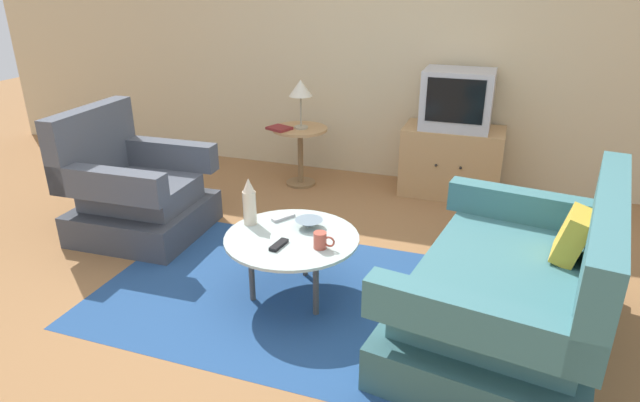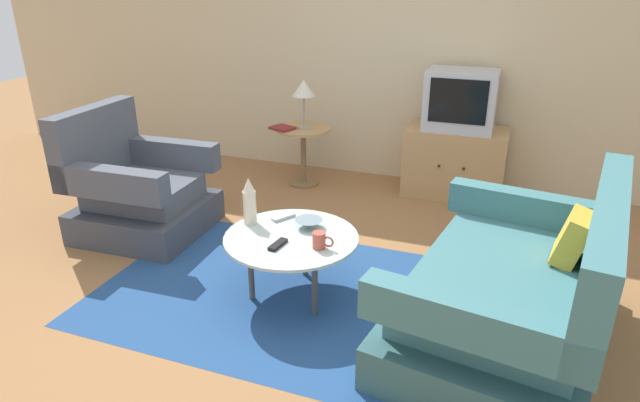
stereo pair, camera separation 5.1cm
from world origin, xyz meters
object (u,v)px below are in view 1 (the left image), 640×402
at_px(couch, 514,293).
at_px(side_table, 300,144).
at_px(tv_stand, 451,161).
at_px(television, 457,99).
at_px(table_lamp, 301,90).
at_px(armchair, 135,193).
at_px(book, 279,128).
at_px(vase, 249,202).
at_px(bowl, 309,224).
at_px(tv_remote_silver, 283,217).
at_px(tv_remote_dark, 279,245).
at_px(coffee_table, 292,241).
at_px(mug, 321,240).

bearing_deg(couch, side_table, 55.51).
height_order(tv_stand, television, television).
relative_size(couch, side_table, 2.97).
bearing_deg(side_table, table_lamp, -47.59).
relative_size(armchair, book, 3.90).
bearing_deg(tv_stand, vase, -117.42).
bearing_deg(book, vase, -51.57).
bearing_deg(bowl, tv_remote_silver, 161.66).
xyz_separation_m(side_table, book, (-0.15, -0.12, 0.17)).
height_order(table_lamp, tv_remote_silver, table_lamp).
height_order(tv_remote_dark, book, book).
bearing_deg(bowl, table_lamp, 112.58).
bearing_deg(tv_remote_silver, book, -124.68).
bearing_deg(coffee_table, book, 115.31).
distance_m(vase, book, 1.69).
bearing_deg(tv_stand, book, -167.01).
relative_size(vase, bowl, 1.77).
bearing_deg(table_lamp, armchair, -122.01).
distance_m(table_lamp, book, 0.39).
xyz_separation_m(vase, book, (-0.49, 1.62, 0.01)).
relative_size(couch, book, 6.73).
bearing_deg(table_lamp, tv_remote_silver, -72.88).
height_order(couch, vase, couch).
xyz_separation_m(couch, television, (-0.57, 2.06, 0.58)).
xyz_separation_m(coffee_table, tv_stand, (0.71, 2.05, -0.07)).
bearing_deg(side_table, television, 9.35).
bearing_deg(coffee_table, television, 70.80).
xyz_separation_m(coffee_table, tv_remote_dark, (-0.02, -0.14, 0.04)).
distance_m(mug, book, 2.06).
xyz_separation_m(armchair, table_lamp, (0.84, 1.35, 0.59)).
bearing_deg(armchair, side_table, 146.85).
relative_size(side_table, table_lamp, 1.25).
height_order(tv_stand, vase, vase).
xyz_separation_m(mug, tv_remote_silver, (-0.36, 0.30, -0.04)).
bearing_deg(television, book, -167.18).
bearing_deg(tv_remote_silver, couch, 112.33).
distance_m(tv_stand, tv_remote_silver, 2.03).
height_order(coffee_table, table_lamp, table_lamp).
bearing_deg(tv_stand, table_lamp, -169.52).
bearing_deg(side_table, tv_remote_silver, -72.49).
distance_m(couch, side_table, 2.66).
height_order(tv_stand, mug, tv_stand).
relative_size(armchair, side_table, 1.72).
distance_m(tv_stand, tv_remote_dark, 2.32).
bearing_deg(tv_remote_dark, tv_remote_silver, -153.81).
xyz_separation_m(armchair, side_table, (0.82, 1.37, 0.08)).
bearing_deg(television, side_table, -170.65).
relative_size(coffee_table, tv_stand, 0.94).
height_order(television, book, television).
distance_m(mug, tv_remote_dark, 0.25).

